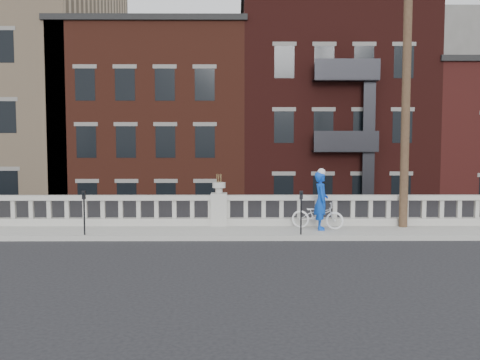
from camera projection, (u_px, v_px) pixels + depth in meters
name	position (u px, v px, depth m)	size (l,w,h in m)	color
ground	(214.00, 254.00, 14.34)	(120.00, 120.00, 0.00)	black
sidewalk	(218.00, 232.00, 17.32)	(32.00, 2.20, 0.15)	#98968D
balustrade	(219.00, 211.00, 18.23)	(28.00, 0.34, 1.03)	#98968D
planter_pedestal	(219.00, 206.00, 18.21)	(0.55, 0.55, 1.76)	#98968D
lower_level	(236.00, 146.00, 37.12)	(80.00, 44.00, 20.80)	#605E59
utility_pole	(407.00, 74.00, 17.57)	(1.60, 0.28, 10.00)	#422D1E
parking_meter_b	(84.00, 208.00, 16.38)	(0.10, 0.09, 1.36)	black
parking_meter_c	(301.00, 207.00, 16.42)	(0.10, 0.09, 1.36)	black
bicycle	(317.00, 215.00, 17.56)	(0.60, 1.71, 0.90)	white
cyclist	(321.00, 201.00, 17.32)	(0.69, 0.45, 1.89)	#0C42BE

